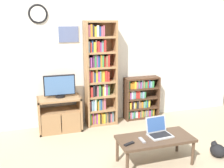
% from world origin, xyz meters
% --- Properties ---
extents(ground_plane, '(18.00, 18.00, 0.00)m').
position_xyz_m(ground_plane, '(0.00, 0.00, 0.00)').
color(ground_plane, tan).
extents(wall_back, '(6.22, 0.09, 2.60)m').
position_xyz_m(wall_back, '(-0.01, 1.80, 1.31)').
color(wall_back, silver).
rests_on(wall_back, ground_plane).
extents(tv_stand, '(0.79, 0.44, 0.64)m').
position_xyz_m(tv_stand, '(-0.81, 1.51, 0.32)').
color(tv_stand, '#9E754C').
rests_on(tv_stand, ground_plane).
extents(television, '(0.57, 0.18, 0.42)m').
position_xyz_m(television, '(-0.78, 1.55, 0.85)').
color(television, black).
rests_on(television, tv_stand).
extents(bookshelf_tall, '(0.59, 0.32, 2.02)m').
position_xyz_m(bookshelf_tall, '(-0.02, 1.61, 0.97)').
color(bookshelf_tall, '#9E754C').
rests_on(bookshelf_tall, ground_plane).
extents(bookshelf_short, '(0.73, 0.25, 0.88)m').
position_xyz_m(bookshelf_short, '(0.87, 1.65, 0.43)').
color(bookshelf_short, '#472D1E').
rests_on(bookshelf_short, ground_plane).
extents(coffee_table, '(1.09, 0.50, 0.41)m').
position_xyz_m(coffee_table, '(0.37, -0.07, 0.36)').
color(coffee_table, '#4C3828').
rests_on(coffee_table, ground_plane).
extents(laptop, '(0.35, 0.30, 0.26)m').
position_xyz_m(laptop, '(0.45, -0.00, 0.47)').
color(laptop, '#B7BABC').
rests_on(laptop, coffee_table).
extents(remote_near_laptop, '(0.16, 0.10, 0.02)m').
position_xyz_m(remote_near_laptop, '(-0.06, -0.16, 0.42)').
color(remote_near_laptop, black).
rests_on(remote_near_laptop, coffee_table).
extents(remote_far_from_laptop, '(0.05, 0.16, 0.02)m').
position_xyz_m(remote_far_from_laptop, '(0.15, -0.11, 0.42)').
color(remote_far_from_laptop, '#99999E').
rests_on(remote_far_from_laptop, coffee_table).
extents(cat, '(0.40, 0.40, 0.25)m').
position_xyz_m(cat, '(1.37, -0.20, 0.11)').
color(cat, black).
rests_on(cat, ground_plane).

